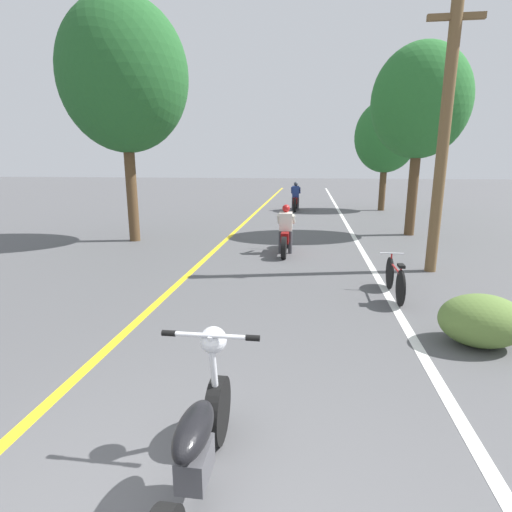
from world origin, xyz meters
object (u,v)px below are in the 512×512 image
(utility_pole, at_px, (444,134))
(roadside_tree_left, at_px, (124,77))
(roadside_tree_right_far, at_px, (386,137))
(motorcycle_foreground, at_px, (197,445))
(roadside_tree_right_near, at_px, (420,102))
(motorcycle_rider_lead, at_px, (286,235))
(motorcycle_rider_far, at_px, (295,200))
(bicycle_parked, at_px, (395,279))

(utility_pole, distance_m, roadside_tree_left, 8.73)
(roadside_tree_right_far, bearing_deg, utility_pole, -94.23)
(motorcycle_foreground, bearing_deg, utility_pole, 62.73)
(roadside_tree_right_near, bearing_deg, roadside_tree_left, -165.92)
(roadside_tree_right_near, height_order, motorcycle_rider_lead, roadside_tree_right_near)
(roadside_tree_right_far, distance_m, motorcycle_rider_far, 5.35)
(roadside_tree_right_near, xyz_separation_m, motorcycle_rider_far, (-4.08, 6.58, -3.71))
(roadside_tree_right_far, relative_size, motorcycle_rider_far, 2.48)
(roadside_tree_right_near, height_order, motorcycle_rider_far, roadside_tree_right_near)
(motorcycle_foreground, height_order, motorcycle_rider_lead, motorcycle_rider_lead)
(motorcycle_foreground, bearing_deg, motorcycle_rider_far, 89.89)
(roadside_tree_right_far, relative_size, bicycle_parked, 3.41)
(motorcycle_foreground, distance_m, motorcycle_rider_lead, 8.19)
(utility_pole, height_order, roadside_tree_left, roadside_tree_left)
(utility_pole, bearing_deg, roadside_tree_left, 162.70)
(roadside_tree_right_near, bearing_deg, bicycle_parked, -105.02)
(roadside_tree_right_far, xyz_separation_m, roadside_tree_left, (-9.03, -9.34, 1.17))
(utility_pole, bearing_deg, motorcycle_foreground, -117.27)
(motorcycle_rider_lead, bearing_deg, roadside_tree_left, 166.76)
(utility_pole, xyz_separation_m, roadside_tree_left, (-8.15, 2.54, 1.81))
(roadside_tree_left, relative_size, motorcycle_foreground, 3.52)
(roadside_tree_right_near, bearing_deg, motorcycle_rider_far, 121.83)
(utility_pole, bearing_deg, motorcycle_rider_lead, 157.23)
(roadside_tree_left, distance_m, motorcycle_foreground, 11.29)
(roadside_tree_right_near, relative_size, roadside_tree_left, 0.87)
(roadside_tree_right_near, height_order, motorcycle_foreground, roadside_tree_right_near)
(utility_pole, height_order, motorcycle_rider_far, utility_pole)
(motorcycle_rider_far, bearing_deg, motorcycle_rider_lead, -89.43)
(utility_pole, distance_m, motorcycle_rider_far, 12.08)
(roadside_tree_right_far, height_order, motorcycle_rider_far, roadside_tree_right_far)
(roadside_tree_right_far, relative_size, motorcycle_foreground, 2.73)
(motorcycle_rider_lead, bearing_deg, motorcycle_foreground, -90.93)
(roadside_tree_left, height_order, motorcycle_foreground, roadside_tree_left)
(roadside_tree_left, height_order, motorcycle_rider_lead, roadside_tree_left)
(utility_pole, distance_m, motorcycle_rider_lead, 4.41)
(motorcycle_foreground, xyz_separation_m, motorcycle_rider_far, (0.03, 18.10, 0.10))
(bicycle_parked, bearing_deg, roadside_tree_left, 147.36)
(utility_pole, distance_m, bicycle_parked, 3.48)
(roadside_tree_right_far, xyz_separation_m, motorcycle_foreground, (-4.38, -18.66, -3.18))
(roadside_tree_left, bearing_deg, roadside_tree_right_near, 14.08)
(utility_pole, xyz_separation_m, motorcycle_foreground, (-3.50, -6.78, -2.55))
(motorcycle_foreground, bearing_deg, roadside_tree_right_near, 70.34)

